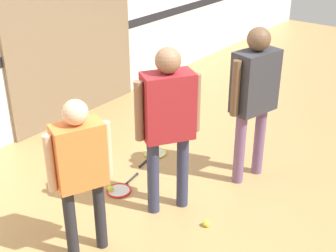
% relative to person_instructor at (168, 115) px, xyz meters
% --- Properties ---
extents(ground_plane, '(16.00, 16.00, 0.00)m').
position_rel_person_instructor_xyz_m(ground_plane, '(-0.15, -0.10, -0.99)').
color(ground_plane, '#A87F4C').
extents(wall_panel, '(2.09, 0.05, 2.28)m').
position_rel_person_instructor_xyz_m(wall_panel, '(0.96, 2.29, 0.15)').
color(wall_panel, '#756047').
rests_on(wall_panel, ground_plane).
extents(person_instructor, '(0.53, 0.45, 1.61)m').
position_rel_person_instructor_xyz_m(person_instructor, '(0.00, 0.00, 0.00)').
color(person_instructor, '#2D334C').
rests_on(person_instructor, ground_plane).
extents(person_student_left, '(0.49, 0.35, 1.40)m').
position_rel_person_instructor_xyz_m(person_student_left, '(-0.90, 0.17, -0.13)').
color(person_student_left, '#232328').
rests_on(person_student_left, ground_plane).
extents(person_student_right, '(0.60, 0.36, 1.63)m').
position_rel_person_instructor_xyz_m(person_student_right, '(0.96, -0.33, 0.02)').
color(person_student_right, '#6B4C70').
rests_on(person_student_right, ground_plane).
extents(racket_spare_on_floor, '(0.52, 0.30, 0.03)m').
position_rel_person_instructor_xyz_m(racket_spare_on_floor, '(-0.07, 0.57, -0.98)').
color(racket_spare_on_floor, red).
rests_on(racket_spare_on_floor, ground_plane).
extents(racket_second_spare, '(0.52, 0.31, 0.03)m').
position_rel_person_instructor_xyz_m(racket_second_spare, '(0.72, 0.76, -0.98)').
color(racket_second_spare, '#C6D838').
rests_on(racket_second_spare, ground_plane).
extents(tennis_ball_near_instructor, '(0.07, 0.07, 0.07)m').
position_rel_person_instructor_xyz_m(tennis_ball_near_instructor, '(-0.02, -0.46, -0.96)').
color(tennis_ball_near_instructor, '#CCE038').
rests_on(tennis_ball_near_instructor, ground_plane).
extents(tennis_ball_by_spare_racket, '(0.07, 0.07, 0.07)m').
position_rel_person_instructor_xyz_m(tennis_ball_by_spare_racket, '(-0.15, 0.63, -0.96)').
color(tennis_ball_by_spare_racket, '#CCE038').
rests_on(tennis_ball_by_spare_racket, ground_plane).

